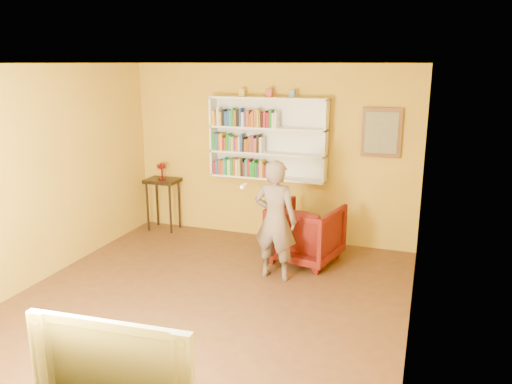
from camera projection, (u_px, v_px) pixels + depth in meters
room_shell at (202, 221)px, 5.49m from camera, size 5.30×5.80×2.88m
bookshelf at (269, 138)px, 7.54m from camera, size 1.80×0.29×1.23m
books_row_lower at (243, 168)px, 7.68m from camera, size 0.94×0.19×0.27m
books_row_middle at (238, 143)px, 7.61m from camera, size 0.80×0.19×0.27m
books_row_upper at (245, 118)px, 7.48m from camera, size 1.03×0.18×0.27m
ornament_left at (242, 93)px, 7.45m from camera, size 0.08×0.08×0.11m
ornament_centre at (269, 93)px, 7.31m from camera, size 0.09×0.09×0.12m
ornament_right at (292, 94)px, 7.20m from camera, size 0.08×0.08×0.11m
framed_painting at (382, 133)px, 7.02m from camera, size 0.55×0.05×0.70m
console_table at (163, 188)px, 8.19m from camera, size 0.52×0.40×0.86m
ruby_lustre at (162, 168)px, 8.10m from camera, size 0.17×0.17×0.27m
armchair at (306, 233)px, 6.94m from camera, size 1.04×1.06×0.82m
person at (275, 220)px, 6.30m from camera, size 0.59×0.42×1.55m
game_remote at (244, 186)px, 5.94m from camera, size 0.04×0.15×0.04m
television at (120, 358)px, 3.35m from camera, size 1.17×0.24×0.67m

